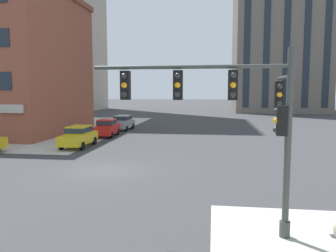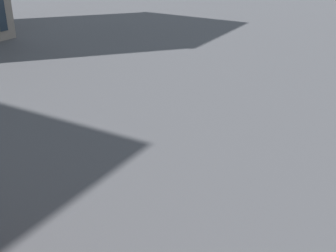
{
  "view_description": "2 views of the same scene",
  "coord_description": "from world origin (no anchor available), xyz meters",
  "views": [
    {
      "loc": [
        6.02,
        -17.74,
        4.47
      ],
      "look_at": [
        3.03,
        4.24,
        2.12
      ],
      "focal_mm": 35.64,
      "sensor_mm": 36.0,
      "label": 1
    },
    {
      "loc": [
        -11.26,
        1.85,
        13.54
      ],
      "look_at": [
        6.87,
        12.42,
        3.92
      ],
      "focal_mm": 46.06,
      "sensor_mm": 36.0,
      "label": 2
    }
  ],
  "objects": []
}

